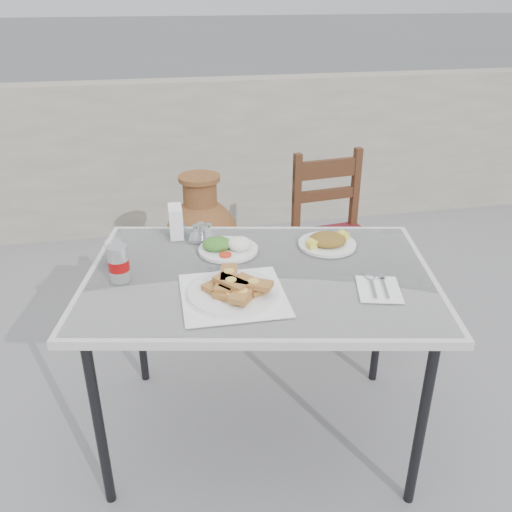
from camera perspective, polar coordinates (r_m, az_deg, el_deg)
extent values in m
plane|color=slate|center=(2.64, 3.30, -17.61)|extent=(80.00, 80.00, 0.00)
cylinder|color=black|center=(2.17, -16.21, -16.74)|extent=(0.04, 0.04, 0.78)
cylinder|color=black|center=(2.17, 17.01, -16.70)|extent=(0.04, 0.04, 0.78)
cylinder|color=black|center=(2.74, -12.25, -6.08)|extent=(0.04, 0.04, 0.78)
cylinder|color=black|center=(2.75, 12.92, -6.09)|extent=(0.04, 0.04, 0.78)
cube|color=white|center=(2.14, 0.41, -2.23)|extent=(1.52, 1.18, 0.03)
cube|color=white|center=(2.13, 0.41, -1.77)|extent=(1.47, 1.13, 0.01)
cube|color=white|center=(1.98, -2.41, -4.11)|extent=(0.38, 0.38, 0.00)
cylinder|color=white|center=(1.97, -2.41, -3.86)|extent=(0.33, 0.33, 0.02)
cylinder|color=white|center=(1.97, -2.41, -3.99)|extent=(0.34, 0.34, 0.01)
cylinder|color=white|center=(2.30, -2.93, 0.68)|extent=(0.25, 0.25, 0.01)
ellipsoid|color=silver|center=(2.28, -1.76, 1.28)|extent=(0.10, 0.10, 0.06)
ellipsoid|color=#23641C|center=(2.29, -4.12, 1.27)|extent=(0.13, 0.11, 0.05)
cylinder|color=red|center=(2.23, -3.24, 0.14)|extent=(0.05, 0.05, 0.01)
cylinder|color=white|center=(2.37, 7.50, 1.23)|extent=(0.25, 0.25, 0.01)
ellipsoid|color=#31721C|center=(2.36, 7.53, 1.74)|extent=(0.16, 0.15, 0.05)
cylinder|color=yellow|center=(2.30, 5.92, 1.25)|extent=(0.05, 0.05, 0.05)
cylinder|color=yellow|center=(2.40, 9.16, 2.14)|extent=(0.05, 0.05, 0.05)
cylinder|color=silver|center=(2.11, -14.27, -0.75)|extent=(0.08, 0.08, 0.14)
cylinder|color=#B30C0E|center=(2.11, -14.25, -0.90)|extent=(0.08, 0.08, 0.04)
cylinder|color=silver|center=(2.08, -14.47, 0.92)|extent=(0.07, 0.07, 0.00)
cylinder|color=white|center=(2.25, -14.77, 0.40)|extent=(0.07, 0.07, 0.10)
cylinder|color=black|center=(2.26, -14.71, -0.04)|extent=(0.06, 0.06, 0.06)
cube|color=white|center=(2.44, -8.45, 3.61)|extent=(0.06, 0.12, 0.14)
cube|color=blue|center=(2.45, -7.61, 3.43)|extent=(0.02, 0.06, 0.08)
cube|color=silver|center=(2.42, -5.68, 1.91)|extent=(0.13, 0.11, 0.01)
cylinder|color=white|center=(2.38, -6.34, 2.52)|extent=(0.03, 0.03, 0.07)
cylinder|color=white|center=(2.38, -4.99, 2.64)|extent=(0.03, 0.03, 0.07)
cylinder|color=silver|center=(2.42, -5.78, 2.88)|extent=(0.03, 0.03, 0.06)
cube|color=white|center=(2.06, 12.81, -3.44)|extent=(0.20, 0.23, 0.00)
cube|color=silver|center=(2.05, 12.21, -3.28)|extent=(0.05, 0.15, 0.00)
ellipsoid|color=silver|center=(2.13, 11.91, -2.05)|extent=(0.04, 0.05, 0.01)
cube|color=silver|center=(2.06, 13.43, -3.30)|extent=(0.05, 0.15, 0.00)
cube|color=silver|center=(2.14, 13.08, -2.13)|extent=(0.04, 0.05, 0.00)
cube|color=#361D0E|center=(3.08, 6.67, -5.07)|extent=(0.05, 0.05, 0.47)
cube|color=#361D0E|center=(3.24, 12.80, -3.87)|extent=(0.05, 0.05, 0.47)
cube|color=#361D0E|center=(3.38, 4.01, -1.89)|extent=(0.05, 0.05, 0.47)
cube|color=#361D0E|center=(3.52, 9.74, -0.94)|extent=(0.05, 0.05, 0.47)
cube|color=maroon|center=(3.18, 8.62, 1.28)|extent=(0.49, 0.49, 0.05)
cube|color=#361D0E|center=(3.17, 4.29, 6.10)|extent=(0.05, 0.05, 0.53)
cube|color=#361D0E|center=(3.33, 10.39, 6.74)|extent=(0.05, 0.05, 0.53)
cube|color=#361D0E|center=(3.19, 7.58, 9.10)|extent=(0.42, 0.08, 0.11)
cube|color=#361D0E|center=(3.24, 7.41, 6.44)|extent=(0.42, 0.08, 0.06)
cylinder|color=brown|center=(3.56, -5.42, -3.87)|extent=(0.36, 0.36, 0.09)
ellipsoid|color=brown|center=(3.40, -5.67, 1.25)|extent=(0.48, 0.48, 0.59)
cylinder|color=beige|center=(3.40, -5.67, 1.25)|extent=(0.48, 0.48, 0.07)
cylinder|color=brown|center=(3.27, -5.92, 6.47)|extent=(0.20, 0.20, 0.18)
cylinder|color=brown|center=(3.24, -6.00, 8.16)|extent=(0.25, 0.25, 0.03)
cube|color=#A59B8A|center=(4.53, -4.61, 10.55)|extent=(6.00, 0.25, 1.20)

